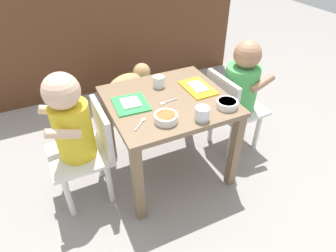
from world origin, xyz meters
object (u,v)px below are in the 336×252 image
Objects in this scene: food_tray_right at (198,88)px; dining_table at (168,113)px; seated_child_right at (240,86)px; water_cup_right at (159,82)px; veggie_bowl_near at (227,104)px; spoon_by_left_tray at (167,102)px; water_cup_left at (202,114)px; veggie_bowl_far at (166,118)px; food_tray_left at (131,104)px; seated_child_left at (74,127)px; spoon_by_right_tray at (141,123)px; dog at (129,84)px.

dining_table is at bearing -171.62° from food_tray_right.
water_cup_right is at bearing 166.54° from seated_child_right.
seated_child_right reaches higher than water_cup_right.
veggie_bowl_near reaches higher than spoon_by_left_tray.
veggie_bowl_near is at bearing -39.53° from dining_table.
veggie_bowl_far is at bearing 160.78° from water_cup_left.
veggie_bowl_near reaches higher than food_tray_left.
seated_child_right is 0.58m from veggie_bowl_far.
seated_child_left is 0.44m from spoon_by_left_tray.
veggie_bowl_near is at bearing -15.98° from seated_child_left.
seated_child_right is at bearing 3.17° from dining_table.
water_cup_right is 0.33m from spoon_by_right_tray.
food_tray_right is at bearing -76.84° from dog.
dog is 0.91m from spoon_by_right_tray.
seated_child_left is 3.43× the size of food_tray_right.
spoon_by_right_tray is (-0.37, -0.16, -0.00)m from food_tray_right.
food_tray_left is 0.36m from food_tray_right.
food_tray_right is 3.16× the size of water_cup_left.
water_cup_left is at bearing -81.31° from water_cup_right.
dog is at bearing 102.44° from veggie_bowl_near.
veggie_bowl_far is (0.37, -0.18, 0.05)m from seated_child_left.
water_cup_right is 0.31m from veggie_bowl_far.
food_tray_left is at bearing 179.85° from seated_child_right.
food_tray_right is 0.33m from veggie_bowl_far.
spoon_by_right_tray is (-0.25, 0.09, -0.02)m from water_cup_left.
seated_child_left reaches higher than spoon_by_left_tray.
dog is 6.28× the size of water_cup_left.
spoon_by_right_tray is at bearing -166.36° from seated_child_right.
water_cup_right is at bearing 72.06° from veggie_bowl_far.
food_tray_right is 0.27m from water_cup_left.
veggie_bowl_far is 1.29× the size of spoon_by_right_tray.
seated_child_left is 3.94× the size of food_tray_left.
water_cup_left is at bearing -74.00° from dining_table.
water_cup_left is 1.08× the size of water_cup_right.
food_tray_right is at bearing 1.31° from seated_child_left.
seated_child_left is 0.70m from veggie_bowl_near.
spoon_by_left_tray and spoon_by_right_tray have the same top height.
veggie_bowl_near is at bearing -79.97° from food_tray_right.
dog is at bearing 103.16° from food_tray_right.
dog is at bearing 88.26° from dining_table.
seated_child_right reaches higher than spoon_by_right_tray.
dog is at bearing 75.88° from spoon_by_right_tray.
seated_child_left reaches higher than food_tray_right.
seated_child_right is at bearing 19.35° from veggie_bowl_far.
seated_child_right reaches higher than food_tray_right.
spoon_by_left_tray is at bearing 31.00° from spoon_by_right_tray.
seated_child_right is 0.48m from spoon_by_left_tray.
dog is 4.02× the size of veggie_bowl_near.
seated_child_left is 8.79× the size of spoon_by_right_tray.
seated_child_right is 6.70× the size of veggie_bowl_near.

